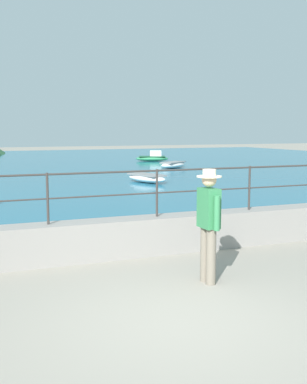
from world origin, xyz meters
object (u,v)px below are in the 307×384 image
object	(u,v)px
person_walking	(209,220)
boat_1	(173,165)
boat_3	(147,178)
boat_6	(153,157)

from	to	relation	value
person_walking	boat_1	size ratio (longest dim) A/B	0.73
boat_1	boat_3	distance (m)	7.93
person_walking	boat_1	xyz separation A→B (m)	(8.41, 19.72, -0.72)
boat_1	boat_6	xyz separation A→B (m)	(1.20, 6.14, 0.07)
boat_6	boat_1	bearing A→B (deg)	-101.07
boat_1	boat_6	distance (m)	6.26
boat_6	person_walking	bearing A→B (deg)	-110.39
person_walking	boat_3	size ratio (longest dim) A/B	0.71
person_walking	boat_3	bearing A→B (deg)	72.50
boat_1	boat_6	bearing A→B (deg)	78.93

